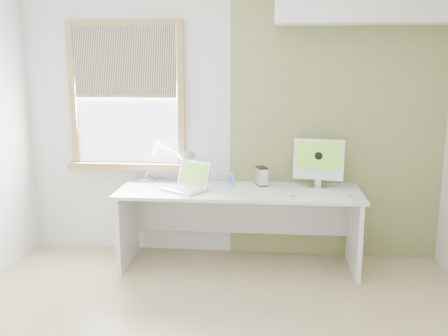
# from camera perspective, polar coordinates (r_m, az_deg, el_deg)

# --- Properties ---
(room) EXTENTS (4.04, 3.54, 2.64)m
(room) POSITION_cam_1_polar(r_m,az_deg,el_deg) (3.10, -1.73, 1.46)
(room) COLOR tan
(room) RESTS_ON ground
(accent_wall) EXTENTS (2.00, 0.02, 2.60)m
(accent_wall) POSITION_cam_1_polar(r_m,az_deg,el_deg) (4.84, 12.66, 4.93)
(accent_wall) COLOR olive
(accent_wall) RESTS_ON room
(window) EXTENTS (1.20, 0.14, 1.42)m
(window) POSITION_cam_1_polar(r_m,az_deg,el_deg) (4.95, -11.03, 7.99)
(window) COLOR #AC834B
(window) RESTS_ON room
(desk) EXTENTS (2.20, 0.70, 0.73)m
(desk) POSITION_cam_1_polar(r_m,az_deg,el_deg) (4.67, 1.74, -4.63)
(desk) COLOR silver
(desk) RESTS_ON room
(desk_lamp) EXTENTS (0.64, 0.41, 0.39)m
(desk_lamp) POSITION_cam_1_polar(r_m,az_deg,el_deg) (4.75, -5.18, 0.57)
(desk_lamp) COLOR silver
(desk_lamp) RESTS_ON desk
(laptop) EXTENTS (0.46, 0.44, 0.25)m
(laptop) POSITION_cam_1_polar(r_m,az_deg,el_deg) (4.56, -4.08, -1.71)
(laptop) COLOR silver
(laptop) RESTS_ON desk
(phone_dock) EXTENTS (0.08, 0.08, 0.13)m
(phone_dock) POSITION_cam_1_polar(r_m,az_deg,el_deg) (4.67, 0.75, -1.69)
(phone_dock) COLOR silver
(phone_dock) RESTS_ON desk
(external_drive) EXTENTS (0.12, 0.16, 0.18)m
(external_drive) POSITION_cam_1_polar(r_m,az_deg,el_deg) (4.72, 4.29, -0.93)
(external_drive) COLOR silver
(external_drive) RESTS_ON desk
(imac) EXTENTS (0.46, 0.19, 0.45)m
(imac) POSITION_cam_1_polar(r_m,az_deg,el_deg) (4.69, 10.71, 0.85)
(imac) COLOR silver
(imac) RESTS_ON desk
(keyboard) EXTENTS (0.45, 0.18, 0.02)m
(keyboard) POSITION_cam_1_polar(r_m,az_deg,el_deg) (4.41, 11.42, -3.09)
(keyboard) COLOR white
(keyboard) RESTS_ON desk
(mouse) EXTENTS (0.10, 0.12, 0.03)m
(mouse) POSITION_cam_1_polar(r_m,az_deg,el_deg) (4.40, 7.47, -2.92)
(mouse) COLOR white
(mouse) RESTS_ON desk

